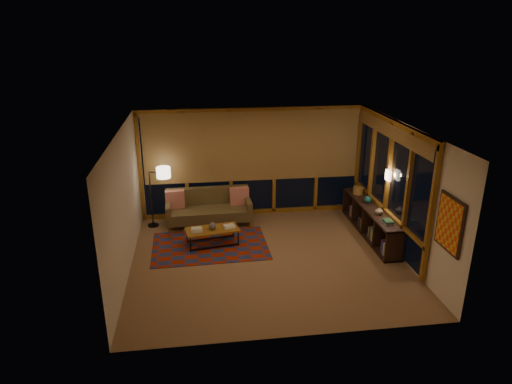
{
  "coord_description": "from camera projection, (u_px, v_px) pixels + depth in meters",
  "views": [
    {
      "loc": [
        -1.36,
        -8.2,
        4.52
      ],
      "look_at": [
        -0.18,
        0.51,
        1.29
      ],
      "focal_mm": 32.0,
      "sensor_mm": 36.0,
      "label": 1
    }
  ],
  "objects": [
    {
      "name": "ceiling",
      "position": [
        269.0,
        130.0,
        8.42
      ],
      "size": [
        5.5,
        5.0,
        0.01
      ],
      "primitive_type": "cube",
      "color": "silver",
      "rests_on": "walls"
    },
    {
      "name": "sofa",
      "position": [
        209.0,
        208.0,
        10.88
      ],
      "size": [
        2.01,
        0.87,
        0.82
      ],
      "primitive_type": null,
      "rotation": [
        0.0,
        0.0,
        0.03
      ],
      "color": "brown",
      "rests_on": "floor"
    },
    {
      "name": "bookshelf",
      "position": [
        370.0,
        221.0,
        10.35
      ],
      "size": [
        0.4,
        2.71,
        0.68
      ],
      "primitive_type": null,
      "color": "#311E18",
      "rests_on": "floor"
    },
    {
      "name": "area_rug",
      "position": [
        210.0,
        246.0,
        9.9
      ],
      "size": [
        2.5,
        1.7,
        0.01
      ],
      "primitive_type": "cube",
      "rotation": [
        0.0,
        0.0,
        0.02
      ],
      "color": "maroon",
      "rests_on": "floor"
    },
    {
      "name": "teal_bowl",
      "position": [
        368.0,
        200.0,
        10.43
      ],
      "size": [
        0.21,
        0.21,
        0.17
      ],
      "primitive_type": "sphere",
      "rotation": [
        0.0,
        0.0,
        -0.31
      ],
      "color": "#196160",
      "rests_on": "bookshelf"
    },
    {
      "name": "floor",
      "position": [
        268.0,
        259.0,
        9.35
      ],
      "size": [
        5.5,
        5.0,
        0.01
      ],
      "primitive_type": "cube",
      "color": "#A3724E",
      "rests_on": "ground"
    },
    {
      "name": "coffee_table",
      "position": [
        213.0,
        237.0,
        9.91
      ],
      "size": [
        1.2,
        0.69,
        0.38
      ],
      "primitive_type": null,
      "rotation": [
        0.0,
        0.0,
        0.16
      ],
      "color": "olive",
      "rests_on": "floor"
    },
    {
      "name": "wall_art",
      "position": [
        449.0,
        224.0,
        7.47
      ],
      "size": [
        0.06,
        0.74,
        0.94
      ],
      "primitive_type": null,
      "color": "#EF3B17",
      "rests_on": "walls"
    },
    {
      "name": "window_wall_right",
      "position": [
        387.0,
        182.0,
        9.78
      ],
      "size": [
        0.16,
        3.7,
        2.6
      ],
      "primitive_type": null,
      "color": "olive",
      "rests_on": "walls"
    },
    {
      "name": "ceramic_pot",
      "position": [
        213.0,
        226.0,
        9.79
      ],
      "size": [
        0.17,
        0.17,
        0.16
      ],
      "primitive_type": "sphere",
      "rotation": [
        0.0,
        0.0,
        -0.09
      ],
      "color": "#27272B",
      "rests_on": "coffee_table"
    },
    {
      "name": "floor_lamp",
      "position": [
        151.0,
        197.0,
        10.66
      ],
      "size": [
        0.55,
        0.42,
        1.48
      ],
      "primitive_type": null,
      "rotation": [
        0.0,
        0.0,
        -0.22
      ],
      "color": "black",
      "rests_on": "floor"
    },
    {
      "name": "book_stack_a",
      "position": [
        197.0,
        230.0,
        9.71
      ],
      "size": [
        0.28,
        0.23,
        0.08
      ],
      "primitive_type": null,
      "rotation": [
        0.0,
        0.0,
        0.07
      ],
      "color": "beige",
      "rests_on": "coffee_table"
    },
    {
      "name": "window_wall_back",
      "position": [
        253.0,
        163.0,
        11.15
      ],
      "size": [
        5.3,
        0.16,
        2.6
      ],
      "primitive_type": null,
      "color": "olive",
      "rests_on": "walls"
    },
    {
      "name": "book_stack_b",
      "position": [
        229.0,
        226.0,
        9.91
      ],
      "size": [
        0.31,
        0.28,
        0.05
      ],
      "primitive_type": null,
      "rotation": [
        0.0,
        0.0,
        0.27
      ],
      "color": "beige",
      "rests_on": "coffee_table"
    },
    {
      "name": "vase",
      "position": [
        379.0,
        211.0,
        9.8
      ],
      "size": [
        0.2,
        0.2,
        0.17
      ],
      "primitive_type": "imported",
      "rotation": [
        0.0,
        0.0,
        -0.24
      ],
      "color": "tan",
      "rests_on": "bookshelf"
    },
    {
      "name": "shelf_book_stack",
      "position": [
        388.0,
        222.0,
        9.37
      ],
      "size": [
        0.22,
        0.29,
        0.08
      ],
      "primitive_type": null,
      "rotation": [
        0.0,
        0.0,
        0.16
      ],
      "color": "beige",
      "rests_on": "bookshelf"
    },
    {
      "name": "basket",
      "position": [
        358.0,
        190.0,
        10.99
      ],
      "size": [
        0.28,
        0.28,
        0.18
      ],
      "primitive_type": "cylinder",
      "rotation": [
        0.0,
        0.0,
        0.21
      ],
      "color": "#A68339",
      "rests_on": "bookshelf"
    },
    {
      "name": "pillow_right",
      "position": [
        239.0,
        196.0,
        11.03
      ],
      "size": [
        0.47,
        0.21,
        0.45
      ],
      "primitive_type": null,
      "rotation": [
        0.0,
        0.0,
        0.14
      ],
      "color": "red",
      "rests_on": "sofa"
    },
    {
      "name": "wall_sconce",
      "position": [
        388.0,
        175.0,
        9.57
      ],
      "size": [
        0.12,
        0.18,
        0.22
      ],
      "primitive_type": null,
      "color": "#FFE6C2",
      "rests_on": "walls"
    },
    {
      "name": "pillow_left",
      "position": [
        175.0,
        199.0,
        10.82
      ],
      "size": [
        0.46,
        0.18,
        0.45
      ],
      "primitive_type": null,
      "rotation": [
        0.0,
        0.0,
        0.08
      ],
      "color": "red",
      "rests_on": "sofa"
    },
    {
      "name": "walls",
      "position": [
        268.0,
        198.0,
        8.89
      ],
      "size": [
        5.51,
        5.01,
        2.7
      ],
      "color": "#EEE2CA",
      "rests_on": "floor"
    }
  ]
}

